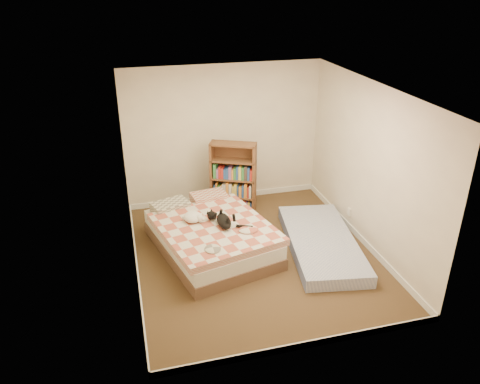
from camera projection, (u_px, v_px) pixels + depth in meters
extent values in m
cube|color=#402E1B|center=(255.00, 255.00, 7.06)|extent=(3.50, 4.00, 0.01)
cube|color=white|center=(258.00, 90.00, 5.99)|extent=(3.50, 4.00, 0.01)
cube|color=#F0E3CA|center=(224.00, 135.00, 8.27)|extent=(3.50, 0.01, 2.50)
cube|color=#F0E3CA|center=(312.00, 256.00, 4.78)|extent=(3.50, 0.01, 2.50)
cube|color=#F0E3CA|center=(128.00, 193.00, 6.12)|extent=(0.01, 4.00, 2.50)
cube|color=#F0E3CA|center=(369.00, 167.00, 6.93)|extent=(0.01, 4.00, 2.50)
cube|color=white|center=(225.00, 196.00, 8.78)|extent=(3.50, 0.02, 0.10)
cube|color=white|center=(305.00, 345.00, 5.30)|extent=(3.50, 0.02, 0.10)
cube|color=white|center=(138.00, 269.00, 6.64)|extent=(0.02, 4.00, 0.10)
cube|color=white|center=(360.00, 237.00, 7.44)|extent=(0.02, 4.00, 0.10)
cube|color=white|center=(349.00, 212.00, 7.68)|extent=(0.03, 0.09, 0.13)
cube|color=brown|center=(211.00, 244.00, 7.16)|extent=(1.90, 2.35, 0.19)
cube|color=silver|center=(211.00, 233.00, 7.08)|extent=(1.86, 2.30, 0.21)
cube|color=#BA5845|center=(210.00, 224.00, 7.01)|extent=(1.88, 2.00, 0.10)
cube|color=slate|center=(180.00, 203.00, 7.60)|extent=(0.64, 0.49, 0.15)
cube|color=#BA5845|center=(221.00, 198.00, 7.75)|extent=(0.64, 0.49, 0.15)
cube|color=#50321B|center=(212.00, 181.00, 7.96)|extent=(0.15, 0.25, 1.29)
cube|color=#50321B|center=(254.00, 176.00, 8.13)|extent=(0.15, 0.25, 1.29)
cube|color=#50321B|center=(232.00, 176.00, 8.15)|extent=(0.71, 0.34, 1.29)
cube|color=#50321B|center=(233.00, 211.00, 8.31)|extent=(0.81, 0.56, 0.03)
cube|color=#50321B|center=(233.00, 178.00, 8.04)|extent=(0.81, 0.56, 0.03)
cube|color=#50321B|center=(233.00, 144.00, 7.77)|extent=(0.81, 0.56, 0.03)
cube|color=#6773AD|center=(321.00, 243.00, 7.19)|extent=(1.31, 2.29, 0.19)
ellipsoid|color=black|center=(224.00, 221.00, 6.85)|extent=(0.42, 0.47, 0.14)
sphere|color=black|center=(220.00, 213.00, 7.05)|extent=(0.19, 0.19, 0.14)
cone|color=black|center=(217.00, 209.00, 7.06)|extent=(0.06, 0.06, 0.05)
cone|color=black|center=(222.00, 208.00, 7.07)|extent=(0.06, 0.06, 0.05)
cylinder|color=black|center=(236.00, 232.00, 6.64)|extent=(0.18, 0.23, 0.05)
ellipsoid|color=white|center=(193.00, 217.00, 6.97)|extent=(0.29, 0.32, 0.14)
sphere|color=white|center=(199.00, 218.00, 6.90)|extent=(0.12, 0.12, 0.11)
sphere|color=white|center=(202.00, 220.00, 6.89)|extent=(0.06, 0.06, 0.05)
sphere|color=white|center=(184.00, 217.00, 7.00)|extent=(0.07, 0.07, 0.06)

